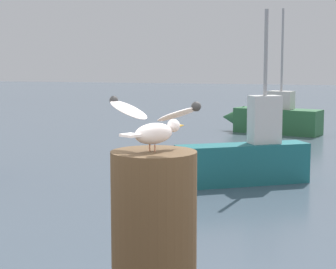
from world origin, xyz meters
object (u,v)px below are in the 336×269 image
(boat_teal, at_px, (239,158))
(mooring_post, at_px, (154,267))
(seagull, at_px, (154,125))
(boat_green, at_px, (270,118))

(boat_teal, bearing_deg, mooring_post, -83.39)
(mooring_post, xyz_separation_m, seagull, (0.00, 0.00, 0.70))
(seagull, bearing_deg, boat_teal, 96.62)
(seagull, distance_m, boat_teal, 10.18)
(mooring_post, distance_m, seagull, 0.70)
(boat_teal, height_order, boat_green, boat_green)
(boat_teal, bearing_deg, seagull, -83.38)
(seagull, xyz_separation_m, boat_teal, (-1.15, 9.95, -1.81))
(seagull, relative_size, boat_teal, 0.15)
(boat_teal, bearing_deg, boat_green, 92.16)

